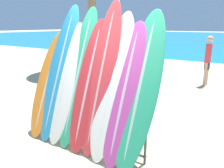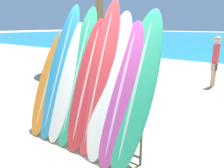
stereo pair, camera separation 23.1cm
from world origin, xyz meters
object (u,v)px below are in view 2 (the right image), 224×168
Objects in this scene: person_mid_beach at (135,65)px; surfboard_slot_8 at (136,89)px; surfboard_slot_4 at (87,84)px; surfboard_slot_7 at (121,93)px; surfboard_slot_0 at (48,83)px; surfboard_slot_1 at (60,71)px; person_near_water at (215,60)px; surfboard_rack at (86,118)px; surfboard_slot_6 at (109,85)px; surfboard_slot_3 at (77,75)px; surfboard_slot_2 at (66,82)px; surfboard_slot_5 at (99,76)px.

surfboard_slot_8 is at bearing -93.25° from person_mid_beach.
surfboard_slot_4 reaches higher than surfboard_slot_7.
surfboard_slot_7 reaches higher than surfboard_slot_0.
surfboard_slot_1 is at bearing 20.07° from surfboard_slot_0.
surfboard_slot_7 is at bearing 0.75° from person_near_water.
surfboard_rack is at bearing -176.67° from surfboard_slot_7.
surfboard_rack is 0.98× the size of surfboard_slot_6.
surfboard_rack is 0.94× the size of surfboard_slot_3.
surfboard_slot_7 is 3.34m from person_mid_beach.
surfboard_slot_8 reaches higher than surfboard_slot_2.
surfboard_slot_8 is (0.71, -0.01, -0.09)m from surfboard_slot_5.
surfboard_slot_4 is 0.71m from surfboard_slot_7.
surfboard_slot_4 is 0.94× the size of surfboard_slot_8.
surfboard_slot_8 reaches higher than surfboard_slot_4.
surfboard_rack is 0.90× the size of surfboard_slot_5.
surfboard_slot_2 is (-0.49, 0.03, 0.58)m from surfboard_rack.
surfboard_rack is 1.05× the size of surfboard_slot_7.
surfboard_slot_4 is at bearing 179.83° from surfboard_slot_7.
surfboard_slot_8 reaches higher than surfboard_slot_6.
person_near_water is (0.28, 5.34, -0.14)m from surfboard_slot_7.
surfboard_slot_2 is 0.50m from surfboard_slot_4.
surfboard_slot_2 reaches higher than surfboard_slot_0.
surfboard_slot_7 is 0.25m from surfboard_slot_8.
surfboard_slot_1 is 1.02× the size of surfboard_slot_3.
person_mid_beach is (-0.75, 3.03, 0.43)m from surfboard_rack.
person_near_water is at bearing 81.85° from surfboard_slot_5.
surfboard_slot_6 is (0.22, -0.02, -0.10)m from surfboard_slot_5.
surfboard_slot_1 is 1.15× the size of surfboard_slot_7.
surfboard_slot_7 reaches higher than person_mid_beach.
surfboard_slot_2 reaches higher than person_near_water.
surfboard_slot_4 is at bearing 2.00° from surfboard_slot_0.
surfboard_slot_5 is 1.08× the size of surfboard_slot_8.
surfboard_rack is 0.76m from surfboard_slot_2.
surfboard_slot_0 is at bearing -178.91° from surfboard_slot_7.
surfboard_slot_2 is at bearing -11.85° from person_near_water.
surfboard_slot_1 reaches higher than surfboard_slot_0.
surfboard_slot_4 is 0.88× the size of surfboard_slot_5.
surfboard_rack is 0.77m from surfboard_slot_3.
surfboard_slot_7 is at bearing -97.09° from person_mid_beach.
surfboard_slot_5 is 1.49× the size of person_mid_beach.
surfboard_slot_8 is (1.67, -0.02, -0.07)m from surfboard_slot_1.
person_mid_beach is at bearing 103.90° from surfboard_rack.
surfboard_slot_2 is at bearing -179.57° from surfboard_slot_7.
surfboard_slot_5 is at bearing 4.91° from surfboard_slot_2.
surfboard_slot_2 is 3.02m from person_mid_beach.
surfboard_slot_6 is 0.48m from surfboard_slot_8.
surfboard_slot_4 is (0.50, 0.01, 0.03)m from surfboard_slot_2.
surfboard_slot_6 is 1.07× the size of surfboard_slot_7.
surfboard_slot_3 is (0.72, 0.09, 0.23)m from surfboard_slot_0.
surfboard_slot_8 is at bearing -0.67° from surfboard_slot_5.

